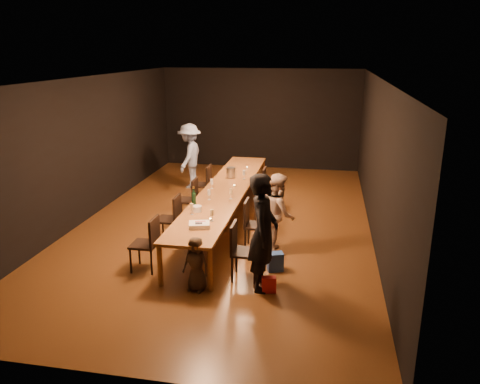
% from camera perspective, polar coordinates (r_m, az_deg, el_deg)
% --- Properties ---
extents(ground, '(10.00, 10.00, 0.00)m').
position_cam_1_polar(ground, '(10.00, -1.77, -3.74)').
color(ground, '#422110').
rests_on(ground, ground).
extents(room_shell, '(6.04, 10.04, 3.02)m').
position_cam_1_polar(room_shell, '(9.46, -1.88, 8.10)').
color(room_shell, black).
rests_on(room_shell, ground).
extents(table, '(0.90, 6.00, 0.75)m').
position_cam_1_polar(table, '(9.77, -1.81, 0.11)').
color(table, brown).
rests_on(table, ground).
extents(chair_right_0, '(0.42, 0.42, 0.93)m').
position_cam_1_polar(chair_right_0, '(7.49, 0.65, -7.26)').
color(chair_right_0, black).
rests_on(chair_right_0, ground).
extents(chair_right_1, '(0.42, 0.42, 0.93)m').
position_cam_1_polar(chair_right_1, '(8.58, 2.05, -4.01)').
color(chair_right_1, black).
rests_on(chair_right_1, ground).
extents(chair_right_2, '(0.42, 0.42, 0.93)m').
position_cam_1_polar(chair_right_2, '(9.70, 3.12, -1.50)').
color(chair_right_2, black).
rests_on(chair_right_2, ground).
extents(chair_right_3, '(0.42, 0.42, 0.93)m').
position_cam_1_polar(chair_right_3, '(10.84, 3.96, 0.49)').
color(chair_right_3, black).
rests_on(chair_right_3, ground).
extents(chair_left_0, '(0.42, 0.42, 0.93)m').
position_cam_1_polar(chair_left_0, '(7.94, -11.60, -6.18)').
color(chair_left_0, black).
rests_on(chair_left_0, ground).
extents(chair_left_1, '(0.42, 0.42, 0.93)m').
position_cam_1_polar(chair_left_1, '(8.98, -8.76, -3.25)').
color(chair_left_1, black).
rests_on(chair_left_1, ground).
extents(chair_left_2, '(0.42, 0.42, 0.93)m').
position_cam_1_polar(chair_left_2, '(10.05, -6.53, -0.92)').
color(chair_left_2, black).
rests_on(chair_left_2, ground).
extents(chair_left_3, '(0.42, 0.42, 0.93)m').
position_cam_1_polar(chair_left_3, '(11.15, -4.74, 0.95)').
color(chair_left_3, black).
rests_on(chair_left_3, ground).
extents(woman_birthday, '(0.44, 0.67, 1.83)m').
position_cam_1_polar(woman_birthday, '(7.05, 2.85, -4.93)').
color(woman_birthday, black).
rests_on(woman_birthday, ground).
extents(woman_tan, '(0.72, 0.83, 1.47)m').
position_cam_1_polar(woman_tan, '(8.39, 4.69, -2.61)').
color(woman_tan, beige).
rests_on(woman_tan, ground).
extents(man_blue, '(0.68, 1.13, 1.70)m').
position_cam_1_polar(man_blue, '(12.40, -6.15, 4.39)').
color(man_blue, '#8299C8').
rests_on(man_blue, ground).
extents(child, '(0.48, 0.37, 0.86)m').
position_cam_1_polar(child, '(7.19, -5.38, -8.72)').
color(child, '#3A2D20').
rests_on(child, ground).
extents(gift_bag_red, '(0.23, 0.16, 0.25)m').
position_cam_1_polar(gift_bag_red, '(7.24, 3.55, -11.21)').
color(gift_bag_red, red).
rests_on(gift_bag_red, ground).
extents(gift_bag_blue, '(0.30, 0.25, 0.32)m').
position_cam_1_polar(gift_bag_blue, '(7.88, 4.32, -8.47)').
color(gift_bag_blue, '#2952B4').
rests_on(gift_bag_blue, ground).
extents(birthday_cake, '(0.39, 0.34, 0.08)m').
position_cam_1_polar(birthday_cake, '(7.70, -4.99, -4.02)').
color(birthday_cake, white).
rests_on(birthday_cake, table).
extents(plate_stack, '(0.18, 0.18, 0.10)m').
position_cam_1_polar(plate_stack, '(8.44, -5.29, -2.03)').
color(plate_stack, white).
rests_on(plate_stack, table).
extents(champagne_bottle, '(0.09, 0.09, 0.35)m').
position_cam_1_polar(champagne_bottle, '(8.78, -5.66, -0.42)').
color(champagne_bottle, black).
rests_on(champagne_bottle, table).
extents(ice_bucket, '(0.26, 0.26, 0.23)m').
position_cam_1_polar(ice_bucket, '(10.61, -1.11, 2.40)').
color(ice_bucket, '#B3B4B8').
rests_on(ice_bucket, table).
extents(wineglass_0, '(0.06, 0.06, 0.21)m').
position_cam_1_polar(wineglass_0, '(8.26, -5.91, -2.09)').
color(wineglass_0, beige).
rests_on(wineglass_0, table).
extents(wineglass_1, '(0.06, 0.06, 0.21)m').
position_cam_1_polar(wineglass_1, '(7.93, -3.45, -2.86)').
color(wineglass_1, beige).
rests_on(wineglass_1, table).
extents(wineglass_2, '(0.06, 0.06, 0.21)m').
position_cam_1_polar(wineglass_2, '(9.05, -3.79, -0.32)').
color(wineglass_2, silver).
rests_on(wineglass_2, table).
extents(wineglass_3, '(0.06, 0.06, 0.21)m').
position_cam_1_polar(wineglass_3, '(9.08, -1.13, -0.23)').
color(wineglass_3, beige).
rests_on(wineglass_3, table).
extents(wineglass_4, '(0.06, 0.06, 0.21)m').
position_cam_1_polar(wineglass_4, '(9.77, -3.46, 1.01)').
color(wineglass_4, silver).
rests_on(wineglass_4, table).
extents(wineglass_5, '(0.06, 0.06, 0.21)m').
position_cam_1_polar(wineglass_5, '(10.47, 0.50, 2.13)').
color(wineglass_5, silver).
rests_on(wineglass_5, table).
extents(tealight_near, '(0.05, 0.05, 0.03)m').
position_cam_1_polar(tealight_near, '(7.99, -3.64, -3.37)').
color(tealight_near, '#B2B7B2').
rests_on(tealight_near, table).
extents(tealight_mid, '(0.05, 0.05, 0.03)m').
position_cam_1_polar(tealight_mid, '(9.91, -0.71, 0.75)').
color(tealight_mid, '#B2B7B2').
rests_on(tealight_mid, table).
extents(tealight_far, '(0.05, 0.05, 0.03)m').
position_cam_1_polar(tealight_far, '(11.45, 0.88, 2.98)').
color(tealight_far, '#B2B7B2').
rests_on(tealight_far, table).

